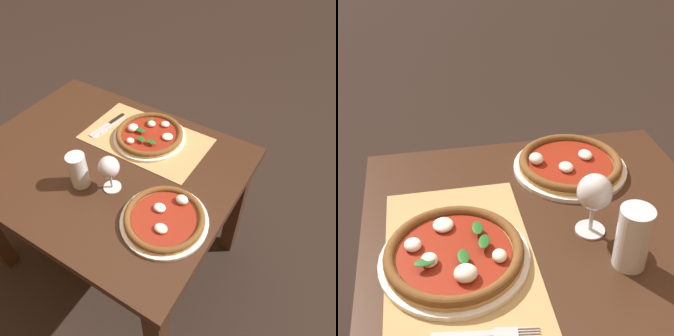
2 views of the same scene
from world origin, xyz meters
TOP-DOWN VIEW (x-y plane):
  - ground_plane at (0.00, 0.00)m, footprint 24.00×24.00m
  - dining_table at (0.00, 0.00)m, footprint 1.13×0.86m
  - paper_placemat at (-0.08, -0.21)m, footprint 0.55×0.32m
  - pizza_near at (-0.09, -0.22)m, footprint 0.33×0.33m
  - pizza_far at (-0.39, 0.13)m, footprint 0.31×0.31m
  - wine_glass at (-0.13, 0.10)m, footprint 0.08×0.08m
  - pint_glass at (-0.01, 0.14)m, footprint 0.07×0.07m
  - fork at (0.11, -0.19)m, footprint 0.04×0.20m
  - knife at (0.13, -0.20)m, footprint 0.04×0.22m

SIDE VIEW (x-z plane):
  - ground_plane at x=0.00m, z-range 0.00..0.00m
  - dining_table at x=0.00m, z-range 0.25..0.99m
  - paper_placemat at x=-0.08m, z-range 0.74..0.74m
  - fork at x=0.11m, z-range 0.74..0.75m
  - knife at x=0.13m, z-range 0.74..0.75m
  - pizza_far at x=-0.39m, z-range 0.73..0.78m
  - pizza_near at x=-0.09m, z-range 0.74..0.79m
  - pint_glass at x=-0.01m, z-range 0.74..0.88m
  - wine_glass at x=-0.13m, z-range 0.77..0.92m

